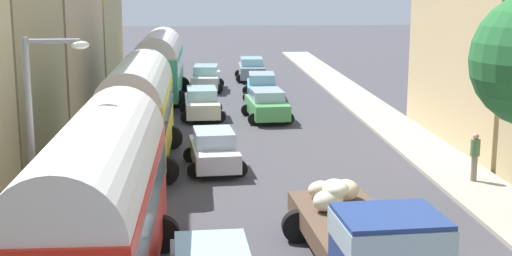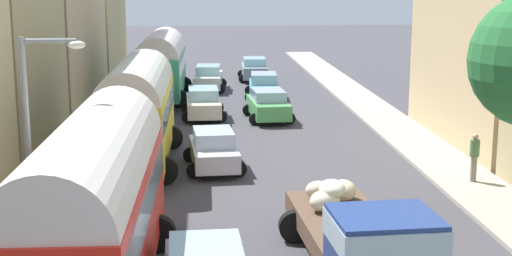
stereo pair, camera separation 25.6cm
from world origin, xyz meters
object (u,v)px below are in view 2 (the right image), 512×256
at_px(parked_bus_1, 138,107).
at_px(car_6, 208,78).
at_px(car_2, 254,69).
at_px(car_5, 203,103).
at_px(car_0, 268,105).
at_px(streetlamp_near, 36,131).
at_px(pedestrian_1, 474,156).
at_px(parked_bus_2, 162,63).
at_px(car_1, 264,86).
at_px(cargo_truck_0, 363,236).
at_px(parked_bus_0, 94,201).
at_px(car_4, 214,150).

relative_size(parked_bus_1, car_6, 1.99).
relative_size(car_2, car_5, 0.95).
xyz_separation_m(car_0, streetlamp_near, (-7.50, -19.01, 2.72)).
bearing_deg(pedestrian_1, parked_bus_2, 121.57).
bearing_deg(car_1, cargo_truck_0, -89.90).
bearing_deg(parked_bus_2, car_6, 51.66).
distance_m(parked_bus_0, parked_bus_1, 12.29).
distance_m(car_5, pedestrian_1, 16.45).
bearing_deg(car_4, parked_bus_1, 164.62).
bearing_deg(streetlamp_near, car_0, 68.48).
distance_m(car_4, car_6, 20.01).
xyz_separation_m(car_0, car_5, (-3.34, 0.81, 0.00)).
height_order(parked_bus_1, parked_bus_2, parked_bus_1).
relative_size(parked_bus_1, parked_bus_2, 0.95).
bearing_deg(parked_bus_1, parked_bus_2, 89.54).
distance_m(car_0, car_1, 6.74).
relative_size(car_4, streetlamp_near, 0.69).
bearing_deg(parked_bus_1, car_2, 75.24).
xyz_separation_m(car_4, car_6, (0.02, 20.01, 0.05)).
height_order(car_5, car_6, car_6).
bearing_deg(parked_bus_1, parked_bus_0, -89.73).
height_order(car_1, car_5, car_5).
xyz_separation_m(parked_bus_0, parked_bus_1, (-0.06, 12.29, -0.04)).
relative_size(parked_bus_1, streetlamp_near, 1.50).
relative_size(car_5, pedestrian_1, 2.35).
bearing_deg(pedestrian_1, car_2, 101.98).
height_order(car_1, car_6, car_6).
distance_m(car_0, car_6, 10.71).
height_order(parked_bus_1, car_5, parked_bus_1).
bearing_deg(car_6, car_1, -47.02).
bearing_deg(streetlamp_near, car_6, 81.23).
bearing_deg(parked_bus_2, cargo_truck_0, -77.34).
bearing_deg(car_2, parked_bus_2, -127.49).
relative_size(cargo_truck_0, car_6, 1.63).
bearing_deg(car_0, car_4, -107.11).
xyz_separation_m(car_2, car_5, (-3.69, -13.92, -0.03)).
bearing_deg(cargo_truck_0, car_1, 90.10).
height_order(car_2, car_5, car_2).
bearing_deg(car_1, car_2, 89.95).
distance_m(cargo_truck_0, car_5, 21.74).
distance_m(parked_bus_2, car_5, 6.59).
distance_m(car_1, streetlamp_near, 27.04).
bearing_deg(parked_bus_0, parked_bus_2, 89.86).
xyz_separation_m(car_2, pedestrian_1, (5.80, -27.35, 0.26)).
relative_size(car_0, car_1, 0.98).
distance_m(cargo_truck_0, car_1, 27.34).
height_order(car_4, car_6, car_6).
distance_m(parked_bus_2, car_0, 9.01).
xyz_separation_m(car_1, car_4, (-3.33, -16.45, -0.01)).
distance_m(car_4, streetlamp_near, 10.68).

